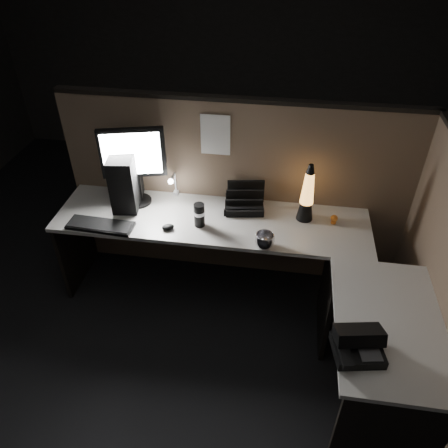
# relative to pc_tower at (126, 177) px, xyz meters

# --- Properties ---
(floor) EXTENTS (6.00, 6.00, 0.00)m
(floor) POSITION_rel_pc_tower_xyz_m (0.82, -0.74, -0.94)
(floor) COLOR black
(floor) RESTS_ON ground
(room_shell) EXTENTS (6.00, 6.00, 6.00)m
(room_shell) POSITION_rel_pc_tower_xyz_m (0.82, -0.74, 0.68)
(room_shell) COLOR silver
(room_shell) RESTS_ON ground
(partition_back) EXTENTS (2.66, 0.06, 1.50)m
(partition_back) POSITION_rel_pc_tower_xyz_m (0.82, 0.19, -0.19)
(partition_back) COLOR brown
(partition_back) RESTS_ON ground
(partition_right) EXTENTS (0.06, 1.66, 1.50)m
(partition_right) POSITION_rel_pc_tower_xyz_m (2.15, -0.64, -0.19)
(partition_right) COLOR brown
(partition_right) RESTS_ON ground
(desk) EXTENTS (2.60, 1.60, 0.73)m
(desk) POSITION_rel_pc_tower_xyz_m (1.00, -0.49, -0.36)
(desk) COLOR beige
(desk) RESTS_ON ground
(pc_tower) EXTENTS (0.23, 0.42, 0.42)m
(pc_tower) POSITION_rel_pc_tower_xyz_m (0.00, 0.00, 0.00)
(pc_tower) COLOR black
(pc_tower) RESTS_ON desk
(monitor) EXTENTS (0.47, 0.20, 0.60)m
(monitor) POSITION_rel_pc_tower_xyz_m (0.07, 0.01, 0.15)
(monitor) COLOR black
(monitor) RESTS_ON desk
(keyboard) EXTENTS (0.48, 0.18, 0.02)m
(keyboard) POSITION_rel_pc_tower_xyz_m (-0.10, -0.36, -0.20)
(keyboard) COLOR black
(keyboard) RESTS_ON desk
(mouse) EXTENTS (0.11, 0.09, 0.03)m
(mouse) POSITION_rel_pc_tower_xyz_m (0.38, -0.31, -0.19)
(mouse) COLOR black
(mouse) RESTS_ON desk
(clip_lamp) EXTENTS (0.04, 0.17, 0.21)m
(clip_lamp) POSITION_rel_pc_tower_xyz_m (0.33, 0.08, -0.08)
(clip_lamp) COLOR white
(clip_lamp) RESTS_ON desk
(organizer) EXTENTS (0.31, 0.29, 0.21)m
(organizer) POSITION_rel_pc_tower_xyz_m (0.89, 0.04, -0.16)
(organizer) COLOR black
(organizer) RESTS_ON desk
(lava_lamp) EXTENTS (0.12, 0.12, 0.45)m
(lava_lamp) POSITION_rel_pc_tower_xyz_m (1.34, -0.03, -0.02)
(lava_lamp) COLOR black
(lava_lamp) RESTS_ON desk
(travel_mug) EXTENTS (0.08, 0.08, 0.18)m
(travel_mug) POSITION_rel_pc_tower_xyz_m (0.60, -0.23, -0.12)
(travel_mug) COLOR black
(travel_mug) RESTS_ON desk
(steel_mug) EXTENTS (0.15, 0.15, 0.10)m
(steel_mug) POSITION_rel_pc_tower_xyz_m (1.07, -0.40, -0.16)
(steel_mug) COLOR silver
(steel_mug) RESTS_ON desk
(figurine) EXTENTS (0.05, 0.05, 0.05)m
(figurine) POSITION_rel_pc_tower_xyz_m (1.55, -0.06, -0.17)
(figurine) COLOR orange
(figurine) RESTS_ON desk
(pinned_paper) EXTENTS (0.21, 0.00, 0.31)m
(pinned_paper) POSITION_rel_pc_tower_xyz_m (0.65, 0.16, 0.32)
(pinned_paper) COLOR white
(pinned_paper) RESTS_ON partition_back
(desk_phone) EXTENTS (0.28, 0.28, 0.15)m
(desk_phone) POSITION_rel_pc_tower_xyz_m (1.61, -1.17, -0.15)
(desk_phone) COLOR black
(desk_phone) RESTS_ON desk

